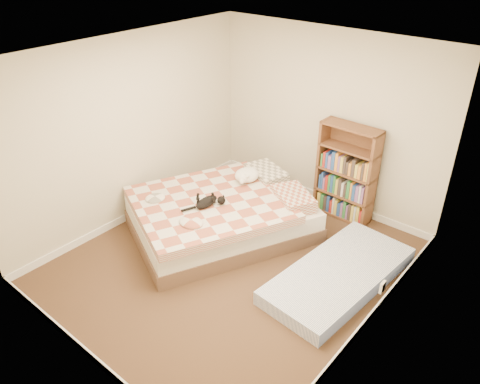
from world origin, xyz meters
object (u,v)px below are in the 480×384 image
Objects in this scene: bed at (224,214)px; floor_mattress at (339,275)px; black_cat at (208,201)px; bookshelf at (346,183)px; white_dog at (247,175)px.

floor_mattress is (1.69, 0.09, -0.19)m from bed.
floor_mattress is at bearing 54.98° from black_cat.
white_dog is (-1.04, -0.88, 0.11)m from bookshelf.
floor_mattress is 1.86m from white_dog.
white_dog is (-0.04, 0.52, 0.35)m from bed.
white_dog is at bearing 119.25° from bed.
bookshelf is 1.96m from black_cat.
bed is at bearing 130.55° from black_cat.
black_cat is at bearing -67.36° from bed.
bookshelf is 2.38× the size of black_cat.
bookshelf is 3.00× the size of white_dog.
black_cat is (-1.70, -0.37, 0.51)m from floor_mattress.
bed is 0.63m from white_dog.
bookshelf reaches higher than floor_mattress.
bed is 1.99× the size of bookshelf.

